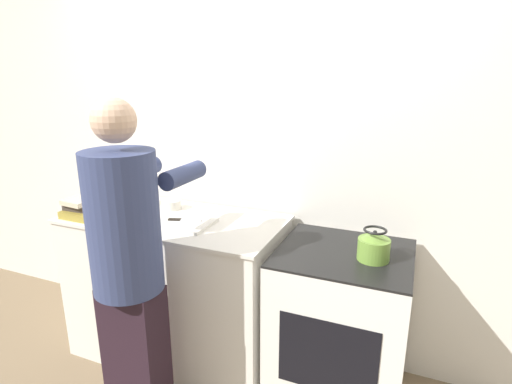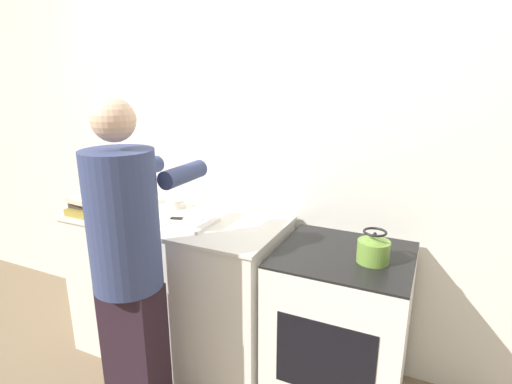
# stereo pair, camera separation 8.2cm
# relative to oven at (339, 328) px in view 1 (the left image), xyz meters

# --- Properties ---
(wall_back) EXTENTS (8.00, 0.05, 2.60)m
(wall_back) POSITION_rel_oven_xyz_m (-0.67, 0.38, 0.85)
(wall_back) COLOR silver
(wall_back) RESTS_ON ground_plane
(counter) EXTENTS (1.33, 0.65, 0.94)m
(counter) POSITION_rel_oven_xyz_m (-1.03, 0.00, 0.02)
(counter) COLOR silver
(counter) RESTS_ON ground_plane
(oven) EXTENTS (0.68, 0.63, 0.89)m
(oven) POSITION_rel_oven_xyz_m (0.00, 0.00, 0.00)
(oven) COLOR silver
(oven) RESTS_ON ground_plane
(person) EXTENTS (0.37, 0.61, 1.67)m
(person) POSITION_rel_oven_xyz_m (-0.90, -0.56, 0.46)
(person) COLOR black
(person) RESTS_ON ground_plane
(cutting_board) EXTENTS (0.31, 0.25, 0.02)m
(cutting_board) POSITION_rel_oven_xyz_m (-0.91, -0.07, 0.50)
(cutting_board) COLOR silver
(cutting_board) RESTS_ON counter
(knife) EXTENTS (0.20, 0.09, 0.01)m
(knife) POSITION_rel_oven_xyz_m (-0.92, -0.06, 0.51)
(knife) COLOR silver
(knife) RESTS_ON cutting_board
(kettle) EXTENTS (0.16, 0.16, 0.16)m
(kettle) POSITION_rel_oven_xyz_m (0.14, -0.04, 0.51)
(kettle) COLOR olive
(kettle) RESTS_ON oven
(bowl_prep) EXTENTS (0.12, 0.12, 0.06)m
(bowl_prep) POSITION_rel_oven_xyz_m (-1.14, 0.14, 0.52)
(bowl_prep) COLOR silver
(bowl_prep) RESTS_ON counter
(canister_jar) EXTENTS (0.13, 0.13, 0.17)m
(canister_jar) POSITION_rel_oven_xyz_m (-1.43, 0.07, 0.57)
(canister_jar) COLOR tan
(canister_jar) RESTS_ON counter
(book_stack) EXTENTS (0.23, 0.29, 0.11)m
(book_stack) POSITION_rel_oven_xyz_m (-1.55, -0.14, 0.54)
(book_stack) COLOR olive
(book_stack) RESTS_ON counter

